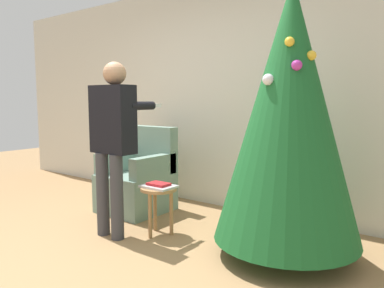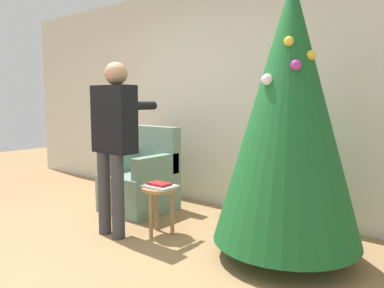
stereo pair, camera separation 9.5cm
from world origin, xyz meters
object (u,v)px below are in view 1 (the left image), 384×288
Objects in this scene: armchair at (139,181)px; side_stool at (159,196)px; christmas_tree at (289,113)px; person_standing at (113,133)px.

side_stool is (0.74, -0.47, 0.03)m from armchair.
christmas_tree is 2.11m from armchair.
armchair is (-1.92, 0.20, -0.85)m from christmas_tree.
armchair reaches higher than side_stool.
christmas_tree is at bearing -6.05° from armchair.
christmas_tree is at bearing 12.60° from side_stool.
person_standing is (0.41, -0.73, 0.65)m from armchair.
armchair is 0.88m from side_stool.
christmas_tree reaches higher than side_stool.
person_standing reaches higher than armchair.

